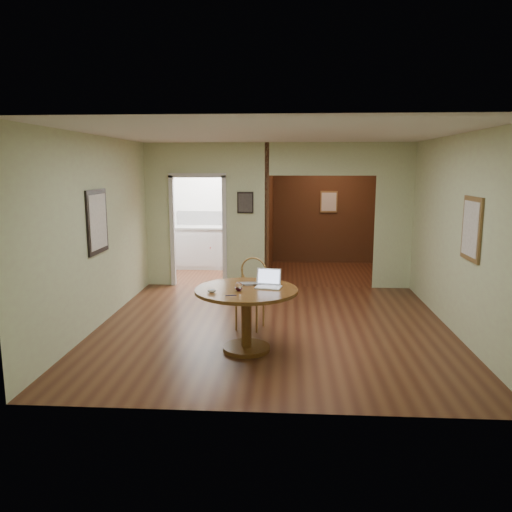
# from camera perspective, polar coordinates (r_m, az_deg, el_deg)

# --- Properties ---
(floor) EXTENTS (5.00, 5.00, 0.00)m
(floor) POSITION_cam_1_polar(r_m,az_deg,el_deg) (7.19, 1.95, -8.17)
(floor) COLOR #401E12
(floor) RESTS_ON ground
(room_shell) EXTENTS (5.20, 7.50, 5.00)m
(room_shell) POSITION_cam_1_polar(r_m,az_deg,el_deg) (9.99, -0.16, 4.58)
(room_shell) COLOR silver
(room_shell) RESTS_ON ground
(dining_table) EXTENTS (1.27, 1.27, 0.79)m
(dining_table) POSITION_cam_1_polar(r_m,az_deg,el_deg) (6.17, -1.11, -5.60)
(dining_table) COLOR brown
(dining_table) RESTS_ON ground
(chair) EXTENTS (0.52, 0.52, 1.00)m
(chair) POSITION_cam_1_polar(r_m,az_deg,el_deg) (7.06, -0.53, -3.80)
(chair) COLOR olive
(chair) RESTS_ON ground
(open_laptop) EXTENTS (0.34, 0.32, 0.22)m
(open_laptop) POSITION_cam_1_polar(r_m,az_deg,el_deg) (6.20, 1.45, -2.98)
(open_laptop) COLOR silver
(open_laptop) RESTS_ON dining_table
(closed_laptop) EXTENTS (0.33, 0.23, 0.02)m
(closed_laptop) POSITION_cam_1_polar(r_m,az_deg,el_deg) (6.26, -0.81, -3.29)
(closed_laptop) COLOR #BCBCC1
(closed_laptop) RESTS_ON dining_table
(mouse) EXTENTS (0.11, 0.07, 0.04)m
(mouse) POSITION_cam_1_polar(r_m,az_deg,el_deg) (5.94, -5.08, -3.99)
(mouse) COLOR silver
(mouse) RESTS_ON dining_table
(wine_glass) EXTENTS (0.09, 0.09, 0.10)m
(wine_glass) POSITION_cam_1_polar(r_m,az_deg,el_deg) (5.99, -1.98, -3.52)
(wine_glass) COLOR white
(wine_glass) RESTS_ON dining_table
(pen) EXTENTS (0.13, 0.03, 0.01)m
(pen) POSITION_cam_1_polar(r_m,az_deg,el_deg) (5.79, -2.87, -4.51)
(pen) COLOR navy
(pen) RESTS_ON dining_table
(kitchen_cabinet) EXTENTS (2.06, 0.60, 0.94)m
(kitchen_cabinet) POSITION_cam_1_polar(r_m,az_deg,el_deg) (11.27, -4.26, 1.01)
(kitchen_cabinet) COLOR silver
(kitchen_cabinet) RESTS_ON ground
(grocery_bag) EXTENTS (0.35, 0.32, 0.30)m
(grocery_bag) POSITION_cam_1_polar(r_m,az_deg,el_deg) (11.14, -2.28, 4.13)
(grocery_bag) COLOR tan
(grocery_bag) RESTS_ON kitchen_cabinet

